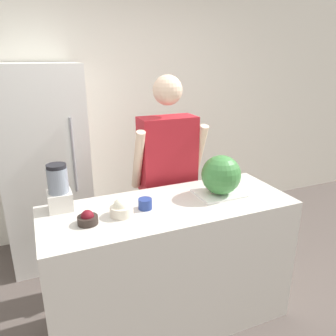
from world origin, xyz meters
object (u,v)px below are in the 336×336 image
watermelon (221,175)px  bowl_small_blue (145,204)px  bowl_cherries (88,219)px  refrigerator (45,167)px  blender (59,189)px  person (168,182)px  bowl_cream (122,209)px

watermelon → bowl_small_blue: 0.58m
bowl_small_blue → bowl_cherries: bearing=-171.2°
refrigerator → blender: size_ratio=6.01×
refrigerator → bowl_cherries: (0.16, -1.31, 0.07)m
person → watermelon: (0.20, -0.50, 0.20)m
watermelon → bowl_small_blue: size_ratio=3.09×
refrigerator → bowl_cream: size_ratio=12.64×
watermelon → bowl_small_blue: watermelon is taller
blender → bowl_cherries: bearing=-64.4°
watermelon → blender: bearing=169.2°
bowl_cream → bowl_small_blue: (0.17, 0.03, -0.01)m
bowl_cream → bowl_small_blue: size_ratio=1.62×
refrigerator → bowl_small_blue: (0.54, -1.25, 0.07)m
bowl_cream → watermelon: bearing=2.6°
person → bowl_cherries: 0.94m
bowl_cream → bowl_cherries: bearing=-173.0°
person → bowl_cherries: (-0.75, -0.56, 0.08)m
bowl_cherries → bowl_small_blue: bowl_cherries is taller
watermelon → blender: (-1.08, 0.21, -0.01)m
bowl_cherries → person: bearing=36.7°
watermelon → bowl_cherries: 0.96m
bowl_cream → bowl_small_blue: 0.17m
bowl_small_blue → blender: size_ratio=0.29×
watermelon → bowl_small_blue: bearing=-179.9°
refrigerator → watermelon: bearing=-48.4°
refrigerator → watermelon: 1.69m
bowl_cherries → blender: 0.31m
bowl_cream → person: bearing=44.8°
bowl_cream → blender: (-0.34, 0.24, 0.09)m
bowl_cherries → blender: bearing=115.6°
bowl_cherries → blender: size_ratio=0.40×
watermelon → bowl_small_blue: (-0.57, -0.00, -0.12)m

